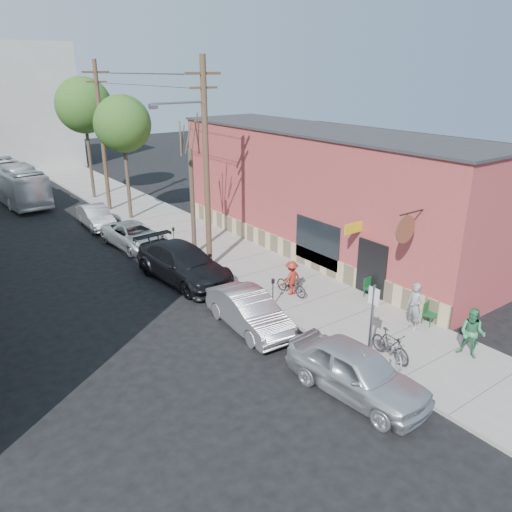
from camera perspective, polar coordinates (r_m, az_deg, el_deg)
ground at (r=19.63m, az=-2.24°, el=-8.47°), size 120.00×120.00×0.00m
sidewalk at (r=30.30m, az=-7.29°, el=2.24°), size 4.50×58.00×0.15m
cafe_building at (r=27.44m, az=7.46°, el=7.30°), size 6.60×20.20×6.61m
sign_post at (r=17.14m, az=13.12°, el=-6.69°), size 0.07×0.45×2.80m
parking_meter_near at (r=20.80m, az=1.95°, el=-3.68°), size 0.14×0.14×1.24m
parking_meter_far at (r=27.84m, az=-9.40°, el=2.43°), size 0.14×0.14×1.24m
utility_pole_near at (r=23.89m, az=-5.84°, el=10.55°), size 3.57×0.28×10.00m
utility_pole_far at (r=36.27m, az=-17.19°, el=13.08°), size 1.80×0.28×10.00m
tree_bare at (r=26.42m, az=-7.27°, el=6.03°), size 0.24×0.24×5.62m
tree_leafy_mid at (r=33.55m, az=-15.01°, el=14.34°), size 3.59×3.59×7.93m
tree_leafy_far at (r=40.19m, az=-19.09°, el=15.95°), size 4.07×4.07×8.92m
patio_chair_a at (r=22.28m, az=12.98°, el=-3.63°), size 0.52×0.52×0.88m
patio_chair_b at (r=20.67m, az=19.25°, el=-6.29°), size 0.59×0.59×0.88m
patron_grey at (r=19.95m, az=17.65°, el=-5.48°), size 0.51×0.72×1.88m
patron_green at (r=18.79m, az=23.46°, el=-8.11°), size 0.88×1.02×1.79m
cyclist at (r=21.98m, az=4.08°, el=-2.52°), size 1.03×0.63×1.55m
cyclist_bike at (r=22.11m, az=4.06°, el=-3.30°), size 0.81×1.76×0.89m
parked_bike_a at (r=17.93m, az=15.10°, el=-9.80°), size 0.66×1.78×1.05m
parked_bike_b at (r=17.89m, az=15.60°, el=-10.33°), size 1.35×1.63×0.84m
car_0 at (r=16.06m, az=11.43°, el=-12.76°), size 2.36×4.92×1.62m
car_1 at (r=19.43m, az=-0.79°, el=-6.32°), size 1.86×4.56×1.47m
car_2 at (r=23.94m, az=-8.29°, el=-0.87°), size 2.93×6.11×1.72m
car_3 at (r=29.10m, az=-13.70°, el=2.28°), size 2.65×5.06×1.36m
car_4 at (r=33.50m, az=-17.83°, el=4.29°), size 1.68×4.27×1.38m
bus at (r=42.46m, az=-25.92°, el=7.56°), size 2.89×10.46×2.89m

